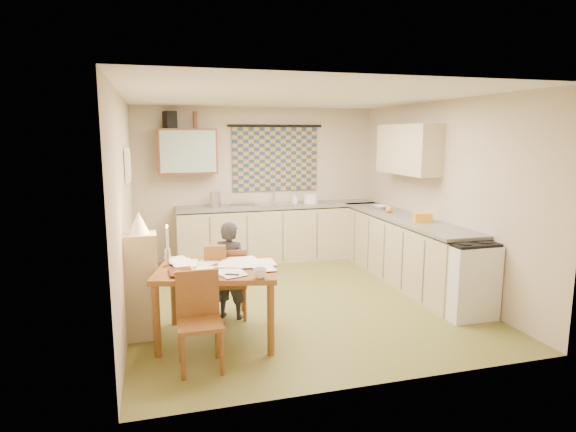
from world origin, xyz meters
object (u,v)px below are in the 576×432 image
object	(u,v)px
shelf_stand	(142,286)
counter_back	(278,232)
person	(230,270)
counter_right	(403,249)
stove	(465,278)
chair_far	(230,296)
dining_table	(219,303)

from	to	relation	value
shelf_stand	counter_back	bearing A→B (deg)	51.53
counter_back	person	bearing A→B (deg)	-116.25
counter_back	shelf_stand	bearing A→B (deg)	-128.47
counter_right	person	xyz separation A→B (m)	(-2.60, -0.78, 0.10)
person	stove	bearing A→B (deg)	-164.65
counter_back	stove	size ratio (longest dim) A/B	3.78
counter_back	counter_right	xyz separation A→B (m)	(1.42, -1.61, -0.00)
counter_right	shelf_stand	world-z (taller)	shelf_stand
chair_far	shelf_stand	size ratio (longest dim) A/B	0.76
dining_table	chair_far	size ratio (longest dim) A/B	1.66
counter_right	person	bearing A→B (deg)	-163.26
shelf_stand	counter_right	bearing A→B (deg)	16.57
stove	chair_far	xyz separation A→B (m)	(-2.61, 0.64, -0.18)
counter_back	chair_far	xyz separation A→B (m)	(-1.18, -2.38, -0.20)
dining_table	chair_far	xyz separation A→B (m)	(0.20, 0.54, -0.13)
person	dining_table	bearing A→B (deg)	98.40
stove	dining_table	distance (m)	2.81
stove	dining_table	world-z (taller)	stove
counter_back	counter_right	bearing A→B (deg)	-48.47
counter_right	dining_table	xyz separation A→B (m)	(-2.80, -1.32, -0.07)
counter_back	stove	xyz separation A→B (m)	(1.42, -3.02, -0.02)
counter_back	dining_table	distance (m)	3.23
person	shelf_stand	bearing A→B (deg)	45.08
dining_table	person	size ratio (longest dim) A/B	1.22
dining_table	counter_right	bearing A→B (deg)	39.15
counter_right	shelf_stand	distance (m)	3.69
counter_right	person	world-z (taller)	person
counter_back	shelf_stand	distance (m)	3.40
counter_back	counter_right	world-z (taller)	same
counter_back	shelf_stand	xyz separation A→B (m)	(-2.12, -2.66, 0.09)
counter_back	person	distance (m)	2.67
counter_back	stove	distance (m)	3.34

